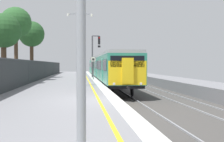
{
  "coord_description": "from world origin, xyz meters",
  "views": [
    {
      "loc": [
        -1.19,
        -13.36,
        1.61
      ],
      "look_at": [
        1.25,
        9.15,
        1.11
      ],
      "focal_mm": 47.58,
      "sensor_mm": 36.0,
      "label": 1
    }
  ],
  "objects_px": {
    "speed_limit_sign": "(93,65)",
    "background_tree_centre": "(15,24)",
    "commuter_train_at_platform": "(104,67)",
    "signal_gantry": "(94,51)",
    "background_tree_left": "(32,35)",
    "platform_lamp_mid": "(80,43)",
    "background_tree_right": "(3,32)"
  },
  "relations": [
    {
      "from": "signal_gantry",
      "to": "background_tree_right",
      "type": "height_order",
      "value": "background_tree_right"
    },
    {
      "from": "speed_limit_sign",
      "to": "platform_lamp_mid",
      "type": "relative_size",
      "value": 0.44
    },
    {
      "from": "commuter_train_at_platform",
      "to": "platform_lamp_mid",
      "type": "xyz_separation_m",
      "value": [
        -3.27,
        -16.98,
        2.03
      ]
    },
    {
      "from": "background_tree_left",
      "to": "background_tree_right",
      "type": "relative_size",
      "value": 1.18
    },
    {
      "from": "background_tree_centre",
      "to": "platform_lamp_mid",
      "type": "bearing_deg",
      "value": -49.94
    },
    {
      "from": "speed_limit_sign",
      "to": "background_tree_left",
      "type": "xyz_separation_m",
      "value": [
        -7.23,
        4.53,
        3.56
      ]
    },
    {
      "from": "signal_gantry",
      "to": "background_tree_right",
      "type": "xyz_separation_m",
      "value": [
        -8.04,
        -11.99,
        1.0
      ]
    },
    {
      "from": "background_tree_left",
      "to": "background_tree_centre",
      "type": "bearing_deg",
      "value": -96.2
    },
    {
      "from": "background_tree_left",
      "to": "background_tree_right",
      "type": "xyz_separation_m",
      "value": [
        -0.44,
        -11.66,
        -0.89
      ]
    },
    {
      "from": "signal_gantry",
      "to": "platform_lamp_mid",
      "type": "xyz_separation_m",
      "value": [
        -1.79,
        -14.15,
        0.04
      ]
    },
    {
      "from": "background_tree_left",
      "to": "background_tree_right",
      "type": "distance_m",
      "value": 11.7
    },
    {
      "from": "commuter_train_at_platform",
      "to": "background_tree_left",
      "type": "xyz_separation_m",
      "value": [
        -9.08,
        -3.16,
        3.88
      ]
    },
    {
      "from": "signal_gantry",
      "to": "background_tree_left",
      "type": "height_order",
      "value": "background_tree_left"
    },
    {
      "from": "commuter_train_at_platform",
      "to": "speed_limit_sign",
      "type": "bearing_deg",
      "value": -103.5
    },
    {
      "from": "platform_lamp_mid",
      "to": "signal_gantry",
      "type": "bearing_deg",
      "value": 82.8
    },
    {
      "from": "speed_limit_sign",
      "to": "background_tree_centre",
      "type": "distance_m",
      "value": 9.02
    },
    {
      "from": "signal_gantry",
      "to": "speed_limit_sign",
      "type": "height_order",
      "value": "signal_gantry"
    },
    {
      "from": "commuter_train_at_platform",
      "to": "speed_limit_sign",
      "type": "height_order",
      "value": "commuter_train_at_platform"
    },
    {
      "from": "commuter_train_at_platform",
      "to": "background_tree_left",
      "type": "relative_size",
      "value": 5.78
    },
    {
      "from": "commuter_train_at_platform",
      "to": "background_tree_left",
      "type": "bearing_deg",
      "value": -160.82
    },
    {
      "from": "speed_limit_sign",
      "to": "background_tree_centre",
      "type": "relative_size",
      "value": 0.34
    },
    {
      "from": "speed_limit_sign",
      "to": "signal_gantry",
      "type": "bearing_deg",
      "value": 85.72
    },
    {
      "from": "commuter_train_at_platform",
      "to": "background_tree_right",
      "type": "relative_size",
      "value": 6.81
    },
    {
      "from": "platform_lamp_mid",
      "to": "commuter_train_at_platform",
      "type": "bearing_deg",
      "value": 79.11
    },
    {
      "from": "commuter_train_at_platform",
      "to": "signal_gantry",
      "type": "distance_m",
      "value": 3.76
    },
    {
      "from": "signal_gantry",
      "to": "background_tree_centre",
      "type": "relative_size",
      "value": 0.71
    },
    {
      "from": "signal_gantry",
      "to": "platform_lamp_mid",
      "type": "relative_size",
      "value": 0.94
    },
    {
      "from": "background_tree_centre",
      "to": "background_tree_right",
      "type": "distance_m",
      "value": 5.71
    },
    {
      "from": "speed_limit_sign",
      "to": "background_tree_centre",
      "type": "height_order",
      "value": "background_tree_centre"
    },
    {
      "from": "speed_limit_sign",
      "to": "background_tree_left",
      "type": "height_order",
      "value": "background_tree_left"
    },
    {
      "from": "speed_limit_sign",
      "to": "platform_lamp_mid",
      "type": "bearing_deg",
      "value": -98.71
    },
    {
      "from": "signal_gantry",
      "to": "background_tree_right",
      "type": "relative_size",
      "value": 0.9
    }
  ]
}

